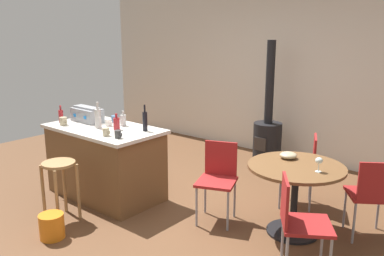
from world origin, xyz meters
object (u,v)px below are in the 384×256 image
Objects in this scene: toolbox at (87,114)px; bottle_1 at (61,116)px; wood_stove at (267,134)px; bottle_3 at (117,123)px; folding_chair_right at (372,193)px; folding_chair_far at (218,175)px; bottle_0 at (123,120)px; kitchen_island at (105,162)px; folding_chair_near at (303,165)px; dining_table at (295,182)px; bottle_4 at (98,118)px; cup_3 at (106,132)px; plastic_bucket at (52,226)px; wine_glass at (319,161)px; cup_4 at (115,119)px; cup_1 at (63,121)px; cup_0 at (118,134)px; bottle_2 at (145,121)px; folding_chair_left at (298,219)px; wooden_stool at (60,177)px; cup_2 at (109,123)px; serving_bowl at (288,155)px.

toolbox is 0.33m from bottle_1.
wood_stove reaches higher than toolbox.
folding_chair_right is at bearing 19.11° from bottle_3.
bottle_0 reaches higher than folding_chair_far.
wood_stove reaches higher than bottle_1.
wood_stove is at bearing 69.43° from kitchen_island.
bottle_3 is at bearing -145.09° from folding_chair_near.
bottle_4 is at bearing -163.50° from dining_table.
cup_3 is 0.44× the size of plastic_bucket.
bottle_1 is at bearing -153.60° from bottle_0.
bottle_1 is at bearing -166.60° from wine_glass.
dining_table is 8.06× the size of cup_4.
folding_chair_near is 2.23m from bottle_0.
bottle_3 reaches higher than folding_chair_right.
bottle_3 is at bearing 117.36° from cup_3.
bottle_1 reaches higher than bottle_3.
cup_1 is at bearing -179.52° from cup_3.
kitchen_island is at bearing -172.99° from bottle_3.
bottle_1 is (-2.10, -0.54, 0.47)m from folding_chair_far.
folding_chair_far is at bearing 16.22° from bottle_4.
cup_0 is at bearing -154.39° from dining_table.
wine_glass is at bearing 8.82° from bottle_0.
bottle_2 reaches higher than folding_chair_near.
bottle_1 is at bearing 155.78° from cup_1.
folding_chair_left is 4.62× the size of bottle_0.
cup_1 is (-2.50, -1.54, 0.43)m from folding_chair_near.
wood_stove reaches higher than kitchen_island.
bottle_0 is 0.31m from bottle_4.
wine_glass is at bearing 29.09° from wooden_stool.
bottle_2 reaches higher than folding_chair_left.
cup_1 is (-0.60, -0.45, -0.02)m from bottle_0.
cup_1 is 0.57m from cup_2.
folding_chair_near is 6.85× the size of cup_1.
folding_chair_left is at bearing -79.14° from wine_glass.
bottle_2 is 1.74× the size of serving_bowl.
folding_chair_near is at bearing 108.73° from dining_table.
serving_bowl is at bearing 15.59° from toolbox.
folding_chair_near reaches higher than plastic_bucket.
bottle_4 reaches higher than wine_glass.
bottle_3 is 0.30m from cup_3.
bottle_0 is at bearing -150.08° from folding_chair_near.
bottle_0 reaches higher than cup_4.
bottle_3 is (-2.04, -0.58, 0.40)m from dining_table.
toolbox is at bearing -168.49° from dining_table.
cup_0 is at bearing -22.50° from kitchen_island.
plastic_bucket is (0.45, -0.99, -0.88)m from bottle_4.
cup_2 is at bearing 166.12° from bottle_3.
bottle_2 is 2.68× the size of cup_2.
serving_bowl is (0.06, -0.53, 0.26)m from folding_chair_near.
folding_chair_near is at bearing 30.85° from cup_2.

